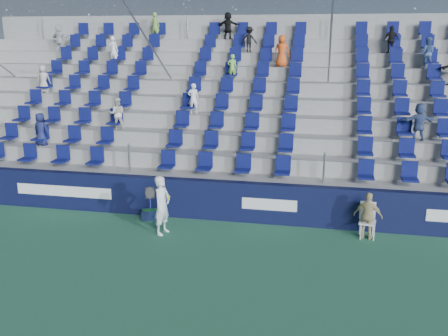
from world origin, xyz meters
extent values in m
plane|color=#2D6948|center=(0.00, 0.00, 0.00)|extent=(70.00, 70.00, 0.00)
cube|color=#0E1234|center=(0.00, 3.15, 0.60)|extent=(24.00, 0.30, 1.20)
cube|color=white|center=(-5.00, 2.99, 0.62)|extent=(3.20, 0.02, 0.34)
cube|color=white|center=(1.50, 2.99, 0.62)|extent=(1.60, 0.02, 0.34)
cube|color=#9A9A95|center=(0.00, 3.72, 0.60)|extent=(24.00, 0.85, 1.20)
cube|color=#9A9A95|center=(0.00, 4.57, 0.85)|extent=(24.00, 0.85, 1.70)
cube|color=#9A9A95|center=(0.00, 5.42, 1.10)|extent=(24.00, 0.85, 2.20)
cube|color=#9A9A95|center=(0.00, 6.28, 1.35)|extent=(24.00, 0.85, 2.70)
cube|color=#9A9A95|center=(0.00, 7.12, 1.60)|extent=(24.00, 0.85, 3.20)
cube|color=#9A9A95|center=(0.00, 7.97, 1.85)|extent=(24.00, 0.85, 3.70)
cube|color=#9A9A95|center=(0.00, 8.82, 2.10)|extent=(24.00, 0.85, 4.20)
cube|color=#9A9A95|center=(0.00, 9.68, 2.35)|extent=(24.00, 0.85, 4.70)
cube|color=#9A9A95|center=(0.00, 10.52, 2.60)|extent=(24.00, 0.85, 5.20)
cube|color=#9A9A95|center=(0.00, 11.20, 3.10)|extent=(24.00, 0.50, 6.20)
cube|color=#0E1454|center=(0.00, 3.72, 1.55)|extent=(16.05, 0.50, 0.70)
cube|color=#0E1454|center=(0.00, 4.57, 2.05)|extent=(16.05, 0.50, 0.70)
cube|color=#0E1454|center=(0.00, 5.42, 2.55)|extent=(16.05, 0.50, 0.70)
cube|color=#0E1454|center=(0.00, 6.28, 3.05)|extent=(16.05, 0.50, 0.70)
cube|color=#0E1454|center=(0.00, 7.12, 3.55)|extent=(16.05, 0.50, 0.70)
cube|color=#0E1454|center=(0.00, 7.97, 4.05)|extent=(16.05, 0.50, 0.70)
cube|color=#0E1454|center=(0.00, 8.82, 4.55)|extent=(16.05, 0.50, 0.70)
cube|color=#0E1454|center=(0.00, 9.68, 5.05)|extent=(16.05, 0.50, 0.70)
cube|color=#0E1454|center=(0.00, 10.52, 5.55)|extent=(16.05, 0.50, 0.70)
cylinder|color=gray|center=(-3.00, 7.12, 4.35)|extent=(0.06, 7.68, 4.55)
cylinder|color=gray|center=(3.00, 7.12, 4.35)|extent=(0.06, 7.68, 4.55)
imported|color=#7AAD45|center=(-4.38, 10.47, 5.76)|extent=(0.45, 0.34, 1.12)
imported|color=silver|center=(-8.42, 9.62, 5.26)|extent=(1.08, 0.63, 1.11)
imported|color=black|center=(-1.19, 10.47, 5.75)|extent=(1.06, 0.55, 1.10)
imported|color=#B8B3A6|center=(-7.81, 7.08, 3.73)|extent=(0.55, 0.39, 1.06)
imported|color=#79BA4A|center=(-0.54, 7.92, 4.20)|extent=(0.41, 0.32, 0.99)
imported|color=#3C4F84|center=(5.80, 5.38, 2.79)|extent=(1.14, 0.60, 1.18)
imported|color=black|center=(-0.16, 9.62, 5.20)|extent=(0.72, 0.52, 1.01)
imported|color=#425E91|center=(6.43, 8.77, 4.75)|extent=(0.60, 0.50, 1.10)
imported|color=black|center=(5.26, 9.62, 5.20)|extent=(0.64, 0.42, 1.01)
imported|color=#191F4C|center=(-6.54, 4.52, 2.26)|extent=(0.58, 0.42, 1.12)
imported|color=white|center=(-5.60, 8.77, 4.77)|extent=(0.44, 0.32, 1.14)
imported|color=silver|center=(-4.10, 5.38, 2.75)|extent=(0.64, 0.57, 1.10)
imported|color=white|center=(-1.59, 6.23, 3.23)|extent=(0.44, 0.36, 1.06)
imported|color=#E7511B|center=(1.22, 8.77, 4.79)|extent=(0.61, 0.43, 1.19)
imported|color=white|center=(-1.33, 1.75, 0.83)|extent=(0.53, 0.68, 1.66)
cylinder|color=navy|center=(-1.58, 1.50, 0.95)|extent=(0.03, 0.03, 0.28)
torus|color=black|center=(-1.58, 1.50, 1.25)|extent=(0.30, 0.17, 0.28)
plane|color=#262626|center=(-1.58, 1.50, 1.25)|extent=(0.30, 0.16, 0.29)
sphere|color=#BDCE2F|center=(-1.08, 1.55, 1.11)|extent=(0.07, 0.07, 0.07)
sphere|color=#BDCE2F|center=(-1.08, 1.61, 1.14)|extent=(0.07, 0.07, 0.07)
cube|color=white|center=(4.23, 2.55, 0.45)|extent=(0.49, 0.49, 0.04)
cube|color=white|center=(4.23, 2.75, 0.71)|extent=(0.43, 0.10, 0.53)
cylinder|color=white|center=(4.06, 2.38, 0.21)|extent=(0.03, 0.03, 0.43)
cylinder|color=white|center=(4.40, 2.38, 0.21)|extent=(0.03, 0.03, 0.43)
cylinder|color=white|center=(4.06, 2.72, 0.21)|extent=(0.03, 0.03, 0.43)
cylinder|color=white|center=(4.40, 2.72, 0.21)|extent=(0.03, 0.03, 0.43)
imported|color=tan|center=(4.23, 2.50, 0.65)|extent=(0.82, 0.50, 1.30)
cube|color=#0E1836|center=(-2.08, 2.75, 0.14)|extent=(0.61, 0.51, 0.28)
cube|color=#1E662D|center=(-2.08, 2.75, 0.21)|extent=(0.48, 0.39, 0.17)
camera|label=1|loc=(2.95, -10.67, 5.36)|focal=40.00mm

